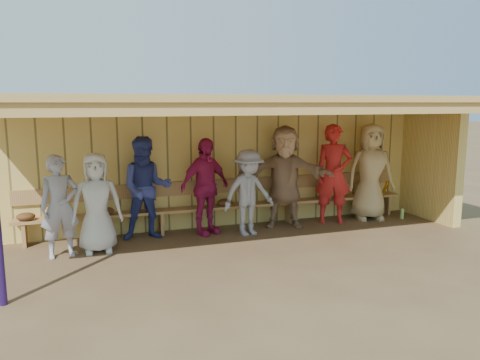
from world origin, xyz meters
name	(u,v)px	position (x,y,z in m)	size (l,w,h in m)	color
ground	(247,243)	(0.00, 0.00, 0.00)	(90.00, 90.00, 0.00)	brown
player_a	(60,206)	(-2.98, 0.27, 0.81)	(0.59, 0.39, 1.61)	#98969F
player_b	(97,203)	(-2.43, 0.34, 0.81)	(0.79, 0.52, 1.62)	silver
player_c	(146,189)	(-1.57, 0.81, 0.91)	(0.89, 0.69, 1.82)	#323C8A
player_d	(205,187)	(-0.52, 0.79, 0.89)	(1.04, 0.43, 1.77)	#B01C51
player_e	(249,193)	(0.22, 0.51, 0.78)	(1.01, 0.58, 1.56)	#96949C
player_f	(285,177)	(1.07, 0.81, 0.99)	(1.83, 0.58, 1.97)	tan
player_g	(333,174)	(2.12, 0.79, 0.99)	(0.72, 0.47, 1.98)	red
player_h	(371,172)	(2.98, 0.78, 0.99)	(0.97, 0.63, 1.98)	tan
dugout_structure	(254,141)	(0.39, 0.69, 1.69)	(8.80, 3.20, 2.50)	#E6C362
bench	(227,201)	(0.00, 1.12, 0.53)	(7.60, 0.34, 0.93)	#B2844C
dugout_equipment	(177,208)	(-1.02, 0.99, 0.49)	(7.39, 0.62, 0.80)	#C78A17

